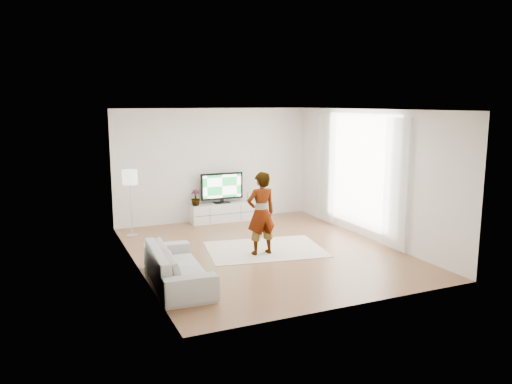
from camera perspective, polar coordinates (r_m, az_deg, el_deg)
name	(u,v)px	position (r m, az deg, el deg)	size (l,w,h in m)	color
floor	(264,251)	(10.06, 0.91, -6.77)	(6.00, 6.00, 0.00)	#936742
ceiling	(264,110)	(9.62, 0.95, 9.40)	(6.00, 6.00, 0.00)	white
wall_left	(135,191)	(9.00, -13.69, 0.10)	(0.02, 6.00, 2.80)	silver
wall_right	(370,175)	(11.01, 12.85, 1.93)	(0.02, 6.00, 2.80)	silver
wall_back	(214,165)	(12.50, -4.82, 3.10)	(5.00, 0.02, 2.80)	silver
wall_front	(353,213)	(7.17, 10.99, -2.32)	(5.00, 0.02, 2.80)	silver
window	(361,171)	(11.23, 11.87, 2.38)	(0.01, 2.60, 2.50)	white
curtain_near	(396,184)	(10.18, 15.72, 0.86)	(0.04, 0.70, 2.60)	white
curtain_far	(326,169)	(12.27, 8.02, 2.67)	(0.04, 0.70, 2.60)	white
media_console	(223,212)	(12.52, -3.85, -2.31)	(1.63, 0.46, 0.46)	silver
television	(222,187)	(12.43, -3.93, 0.60)	(1.09, 0.21, 0.76)	black
game_console	(249,197)	(12.71, -0.85, -0.55)	(0.06, 0.16, 0.22)	white
potted_plant	(196,198)	(12.23, -6.92, -0.64)	(0.22, 0.22, 0.39)	#3F7238
rug	(265,249)	(10.16, 1.04, -6.55)	(2.29, 1.65, 0.01)	beige
player	(261,213)	(9.64, 0.58, -2.45)	(0.59, 0.39, 1.62)	#334772
sofa	(178,265)	(8.34, -8.94, -8.28)	(2.10, 0.82, 0.61)	silver
floor_lamp	(130,180)	(11.28, -14.21, 1.34)	(0.33, 0.33, 1.49)	silver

